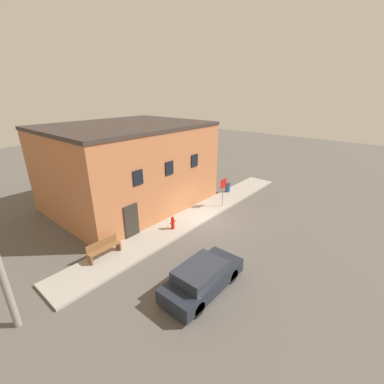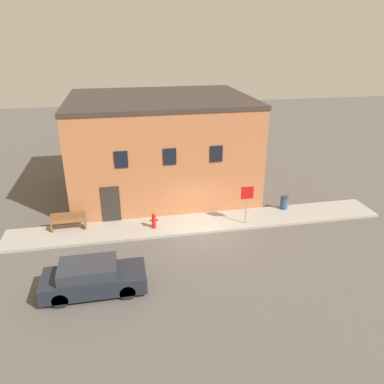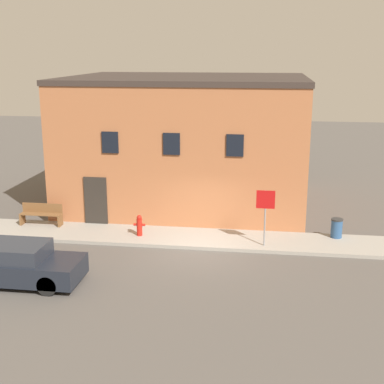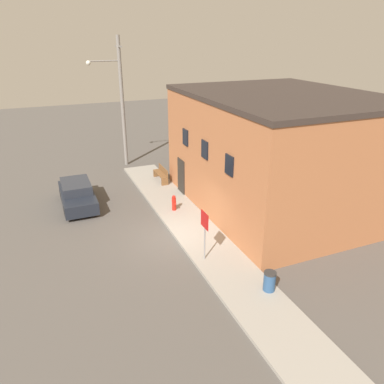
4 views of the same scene
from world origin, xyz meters
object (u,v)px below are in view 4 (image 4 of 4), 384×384
at_px(fire_hydrant, 174,203).
at_px(parked_car, 77,194).
at_px(trash_bin, 270,281).
at_px(utility_pole, 120,99).
at_px(stop_sign, 205,227).
at_px(bench, 161,174).

bearing_deg(fire_hydrant, parked_car, -122.20).
xyz_separation_m(trash_bin, utility_pole, (-16.96, -1.50, 4.27)).
height_order(stop_sign, parked_car, stop_sign).
bearing_deg(utility_pole, stop_sign, 0.55).
relative_size(stop_sign, utility_pole, 0.24).
height_order(trash_bin, utility_pole, utility_pole).
height_order(utility_pole, parked_car, utility_pole).
bearing_deg(utility_pole, trash_bin, 5.06).
xyz_separation_m(utility_pole, parked_car, (6.10, -4.12, -4.15)).
relative_size(fire_hydrant, parked_car, 0.21).
bearing_deg(bench, trash_bin, 0.62).
bearing_deg(bench, stop_sign, -7.38).
height_order(fire_hydrant, stop_sign, stop_sign).
xyz_separation_m(bench, trash_bin, (12.39, 0.13, -0.08)).
height_order(stop_sign, bench, stop_sign).
height_order(fire_hydrant, utility_pole, utility_pole).
xyz_separation_m(trash_bin, parked_car, (-10.86, -5.62, 0.12)).
distance_m(fire_hydrant, bench, 4.57).
xyz_separation_m(stop_sign, utility_pole, (-14.10, -0.14, 3.12)).
relative_size(stop_sign, bench, 1.22).
xyz_separation_m(bench, parked_car, (1.53, -5.49, 0.05)).
height_order(trash_bin, parked_car, parked_car).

